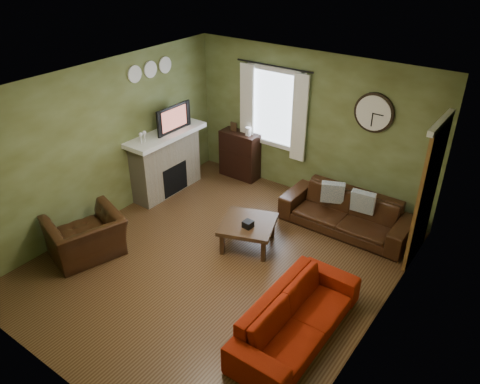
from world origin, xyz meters
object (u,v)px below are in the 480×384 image
Objects in this scene: armchair at (86,237)px; bookshelf at (240,155)px; sofa_red at (297,317)px; sofa_brown at (346,213)px; coffee_table at (248,234)px.

bookshelf is at bearing -168.36° from armchair.
sofa_red is 1.92× the size of armchair.
sofa_brown is at bearing -11.30° from bookshelf.
armchair reaches higher than sofa_red.
sofa_brown reaches higher than coffee_table.
armchair is at bearing -138.20° from coffee_table.
armchair is (-0.34, -3.41, -0.13)m from bookshelf.
sofa_brown is at bearing 11.62° from sofa_red.
coffee_table is (1.46, -1.81, -0.25)m from bookshelf.
armchair reaches higher than sofa_brown.
sofa_brown is 2.63× the size of coffee_table.
bookshelf reaches higher than armchair.
coffee_table is at bearing -50.97° from bookshelf.
sofa_red is (2.98, -2.96, -0.17)m from bookshelf.
coffee_table is (-1.01, -1.31, -0.09)m from sofa_brown.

